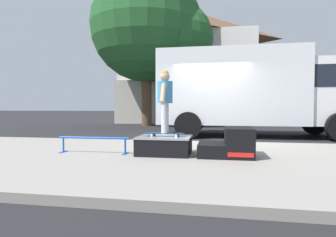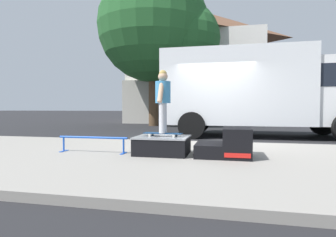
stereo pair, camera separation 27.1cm
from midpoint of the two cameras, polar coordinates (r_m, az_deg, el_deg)
ground_plane at (r=8.18m, az=7.93°, el=-5.08°), size 140.00×140.00×0.00m
sidewalk_slab at (r=5.21m, az=6.84°, el=-8.65°), size 50.00×5.00×0.12m
skate_box at (r=5.51m, az=-2.14°, el=-5.40°), size 1.05×0.86×0.36m
kicker_ramp at (r=5.39m, az=11.32°, el=-5.24°), size 1.02×0.88×0.55m
grind_rail at (r=5.87m, az=-16.40°, el=-4.44°), size 1.50×0.28×0.33m
skateboard at (r=5.48m, az=-2.04°, el=-3.12°), size 0.79×0.27×0.07m
skater_kid at (r=5.46m, az=-2.05°, el=4.66°), size 0.30×0.64×1.24m
box_truck at (r=10.42m, az=17.21°, el=5.80°), size 6.91×2.63×3.05m
street_tree_main at (r=16.25m, az=-3.67°, el=17.84°), size 6.83×6.21×8.69m
house_behind at (r=21.48m, az=4.17°, el=10.86°), size 9.54×8.22×8.40m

